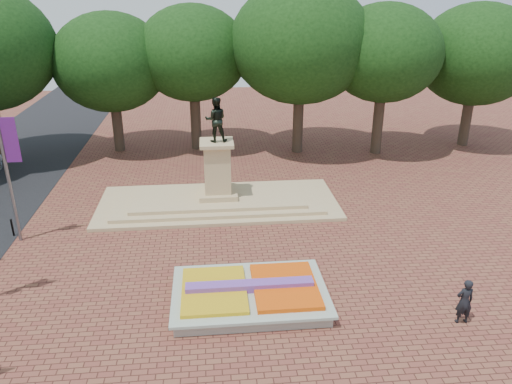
# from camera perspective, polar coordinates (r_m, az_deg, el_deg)

# --- Properties ---
(ground) EXTENTS (90.00, 90.00, 0.00)m
(ground) POSITION_cam_1_polar(r_m,az_deg,el_deg) (22.65, -3.71, -9.63)
(ground) COLOR brown
(ground) RESTS_ON ground
(flower_bed) EXTENTS (6.30, 4.30, 0.91)m
(flower_bed) POSITION_cam_1_polar(r_m,az_deg,el_deg) (20.81, -0.64, -11.53)
(flower_bed) COLOR gray
(flower_bed) RESTS_ON ground
(monument) EXTENTS (14.00, 6.00, 6.40)m
(monument) POSITION_cam_1_polar(r_m,az_deg,el_deg) (29.39, -4.36, 0.14)
(monument) COLOR tan
(monument) RESTS_ON ground
(tree_row_back) EXTENTS (44.80, 8.80, 10.43)m
(tree_row_back) POSITION_cam_1_polar(r_m,az_deg,el_deg) (37.67, -1.41, 14.32)
(tree_row_back) COLOR #36291D
(tree_row_back) RESTS_ON ground
(pedestrian) EXTENTS (0.69, 0.46, 1.89)m
(pedestrian) POSITION_cam_1_polar(r_m,az_deg,el_deg) (20.93, 22.71, -11.46)
(pedestrian) COLOR black
(pedestrian) RESTS_ON ground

